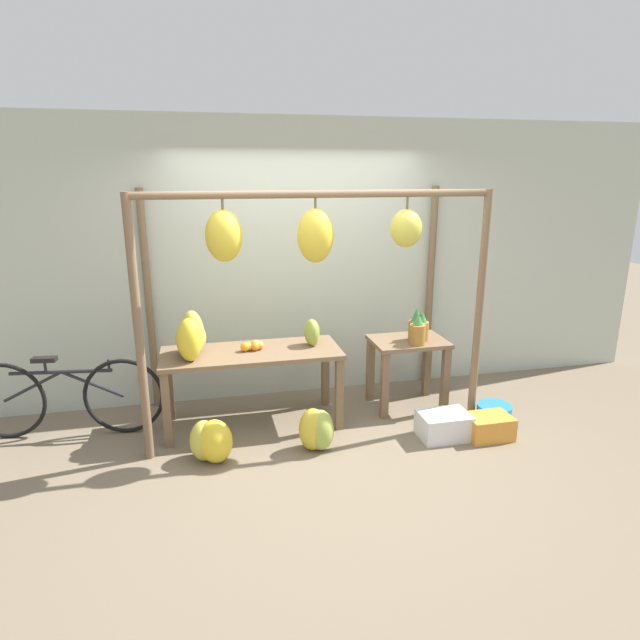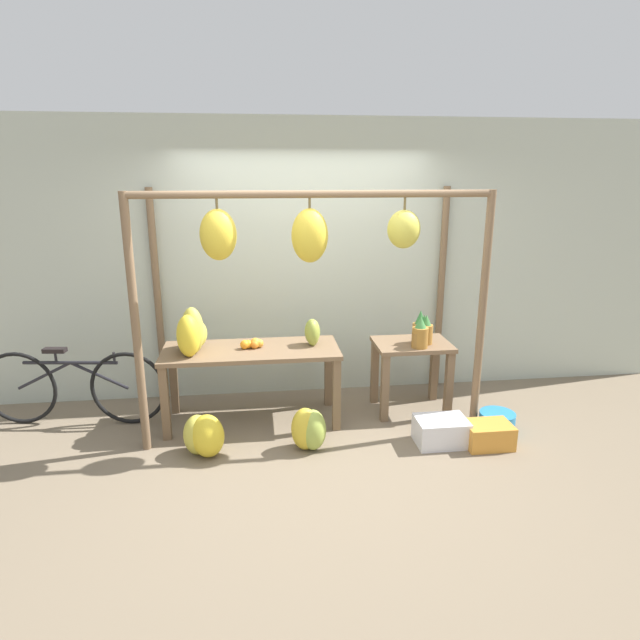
# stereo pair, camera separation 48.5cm
# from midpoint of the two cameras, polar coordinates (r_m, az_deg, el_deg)

# --- Properties ---
(ground_plane) EXTENTS (20.00, 20.00, 0.00)m
(ground_plane) POSITION_cam_midpoint_polar(r_m,az_deg,el_deg) (4.64, -2.31, -13.91)
(ground_plane) COLOR #756651
(shop_wall_back) EXTENTS (8.00, 0.08, 2.80)m
(shop_wall_back) POSITION_cam_midpoint_polar(r_m,az_deg,el_deg) (5.47, -5.17, 6.22)
(shop_wall_back) COLOR #B7C1B2
(shop_wall_back) RESTS_ON ground_plane
(stall_awning) EXTENTS (2.97, 1.21, 2.14)m
(stall_awning) POSITION_cam_midpoint_polar(r_m,az_deg,el_deg) (4.48, -4.38, 6.78)
(stall_awning) COLOR brown
(stall_awning) RESTS_ON ground_plane
(display_table_main) EXTENTS (1.61, 0.64, 0.72)m
(display_table_main) POSITION_cam_midpoint_polar(r_m,az_deg,el_deg) (4.93, -10.12, -4.49)
(display_table_main) COLOR brown
(display_table_main) RESTS_ON ground_plane
(display_table_side) EXTENTS (0.72, 0.53, 0.70)m
(display_table_side) POSITION_cam_midpoint_polar(r_m,az_deg,el_deg) (5.30, 6.76, -3.98)
(display_table_side) COLOR brown
(display_table_side) RESTS_ON ground_plane
(banana_pile_on_table) EXTENTS (0.37, 0.53, 0.42)m
(banana_pile_on_table) POSITION_cam_midpoint_polar(r_m,az_deg,el_deg) (4.81, -16.52, -1.90)
(banana_pile_on_table) COLOR gold
(banana_pile_on_table) RESTS_ON display_table_main
(orange_pile) EXTENTS (0.21, 0.11, 0.09)m
(orange_pile) POSITION_cam_midpoint_polar(r_m,az_deg,el_deg) (4.90, -9.97, -2.78)
(orange_pile) COLOR orange
(orange_pile) RESTS_ON display_table_main
(pineapple_cluster) EXTENTS (0.23, 0.28, 0.32)m
(pineapple_cluster) POSITION_cam_midpoint_polar(r_m,az_deg,el_deg) (5.15, 7.79, -1.04)
(pineapple_cluster) COLOR olive
(pineapple_cluster) RESTS_ON display_table_side
(banana_pile_ground_left) EXTENTS (0.41, 0.40, 0.37)m
(banana_pile_ground_left) POSITION_cam_midpoint_polar(r_m,az_deg,el_deg) (4.58, -14.46, -12.45)
(banana_pile_ground_left) COLOR gold
(banana_pile_ground_left) RESTS_ON ground_plane
(banana_pile_ground_right) EXTENTS (0.33, 0.28, 0.37)m
(banana_pile_ground_right) POSITION_cam_midpoint_polar(r_m,az_deg,el_deg) (4.59, -3.45, -11.67)
(banana_pile_ground_right) COLOR #9EB247
(banana_pile_ground_right) RESTS_ON ground_plane
(fruit_crate_white) EXTENTS (0.44, 0.32, 0.23)m
(fruit_crate_white) POSITION_cam_midpoint_polar(r_m,az_deg,el_deg) (4.88, 10.27, -11.06)
(fruit_crate_white) COLOR silver
(fruit_crate_white) RESTS_ON ground_plane
(blue_bucket) EXTENTS (0.32, 0.32, 0.20)m
(blue_bucket) POSITION_cam_midpoint_polar(r_m,az_deg,el_deg) (5.22, 15.53, -9.77)
(blue_bucket) COLOR teal
(blue_bucket) RESTS_ON ground_plane
(parked_bicycle) EXTENTS (1.71, 0.25, 0.74)m
(parked_bicycle) POSITION_cam_midpoint_polar(r_m,az_deg,el_deg) (5.35, -28.02, -7.32)
(parked_bicycle) COLOR black
(parked_bicycle) RESTS_ON ground_plane
(papaya_pile) EXTENTS (0.20, 0.23, 0.25)m
(papaya_pile) POSITION_cam_midpoint_polar(r_m,az_deg,el_deg) (4.95, -3.64, -1.40)
(papaya_pile) COLOR #93A33D
(papaya_pile) RESTS_ON display_table_main
(fruit_crate_purple) EXTENTS (0.39, 0.28, 0.21)m
(fruit_crate_purple) POSITION_cam_midpoint_polar(r_m,az_deg,el_deg) (4.97, 14.84, -11.00)
(fruit_crate_purple) COLOR orange
(fruit_crate_purple) RESTS_ON ground_plane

